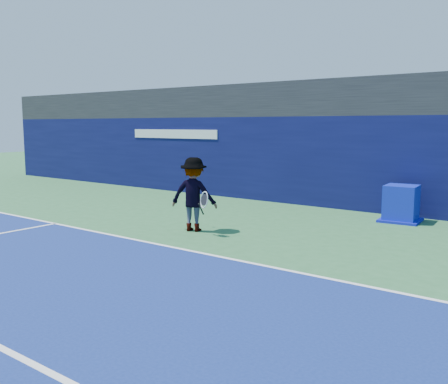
{
  "coord_description": "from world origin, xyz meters",
  "views": [
    {
      "loc": [
        6.92,
        -4.97,
        2.73
      ],
      "look_at": [
        -0.79,
        5.2,
        1.0
      ],
      "focal_mm": 40.0,
      "sensor_mm": 36.0,
      "label": 1
    }
  ],
  "objects": [
    {
      "name": "equipment_cart",
      "position": [
        2.5,
        9.16,
        0.47
      ],
      "size": [
        1.17,
        1.17,
        1.03
      ],
      "color": "#0B19A6",
      "rests_on": "ground"
    },
    {
      "name": "baseline",
      "position": [
        0.0,
        3.0,
        0.01
      ],
      "size": [
        24.0,
        0.1,
        0.01
      ],
      "primitive_type": "cube",
      "color": "white",
      "rests_on": "ground"
    },
    {
      "name": "tennis_player",
      "position": [
        -1.36,
        4.66,
        0.95
      ],
      "size": [
        1.46,
        1.09,
        1.9
      ],
      "color": "white",
      "rests_on": "ground"
    },
    {
      "name": "back_wall_assembly",
      "position": [
        -0.0,
        10.5,
        1.5
      ],
      "size": [
        36.0,
        1.03,
        3.0
      ],
      "color": "#0A0D3B",
      "rests_on": "ground"
    },
    {
      "name": "ground",
      "position": [
        0.0,
        0.0,
        0.0
      ],
      "size": [
        80.0,
        80.0,
        0.0
      ],
      "primitive_type": "plane",
      "color": "#2E6638",
      "rests_on": "ground"
    },
    {
      "name": "tennis_ball",
      "position": [
        -1.54,
        5.12,
        0.71
      ],
      "size": [
        0.06,
        0.06,
        0.06
      ],
      "color": "#B9ED1A",
      "rests_on": "ground"
    },
    {
      "name": "stadium_band",
      "position": [
        0.0,
        11.5,
        3.6
      ],
      "size": [
        36.0,
        3.0,
        1.2
      ],
      "primitive_type": "cube",
      "color": "black",
      "rests_on": "back_wall_assembly"
    }
  ]
}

